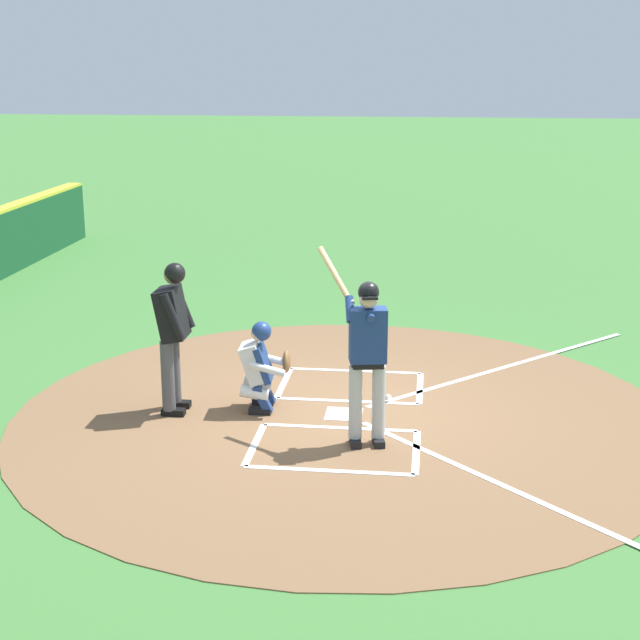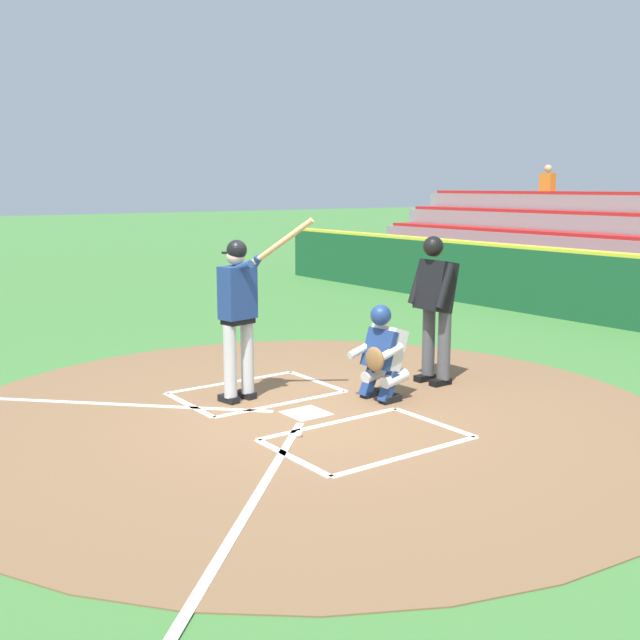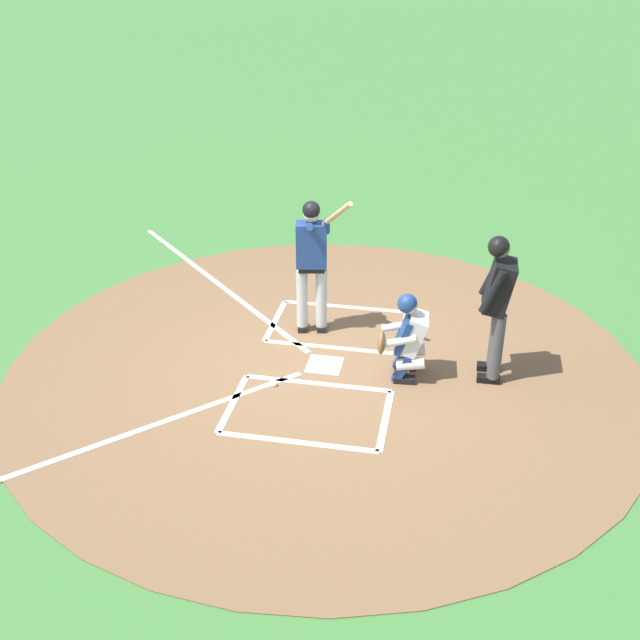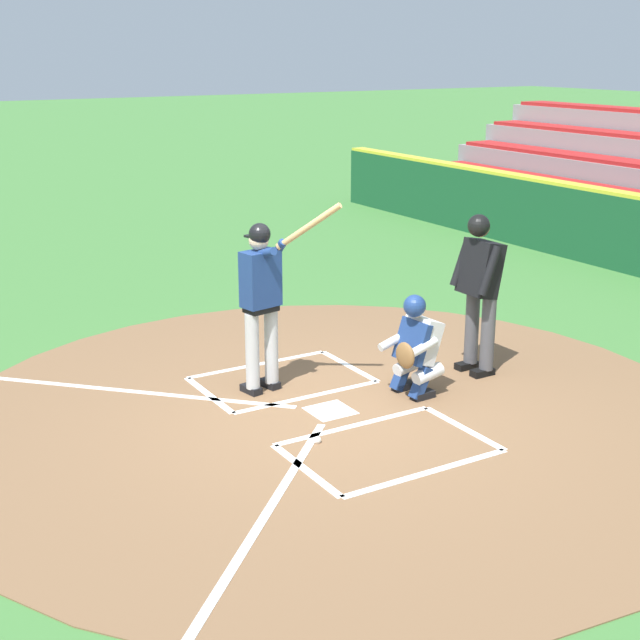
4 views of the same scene
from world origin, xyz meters
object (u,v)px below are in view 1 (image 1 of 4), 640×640
(plate_umpire, at_px, (172,327))
(baseball, at_px, (388,397))
(catcher, at_px, (261,364))
(batter, at_px, (367,351))

(plate_umpire, distance_m, baseball, 2.86)
(catcher, xyz_separation_m, plate_umpire, (0.20, -1.03, 0.49))
(batter, relative_size, plate_umpire, 1.14)
(batter, xyz_separation_m, baseball, (-1.46, 0.18, -1.06))
(plate_umpire, bearing_deg, batter, 73.04)
(batter, height_order, baseball, batter)
(catcher, height_order, baseball, catcher)
(batter, distance_m, catcher, 1.71)
(plate_umpire, height_order, baseball, plate_umpire)
(catcher, relative_size, plate_umpire, 0.61)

